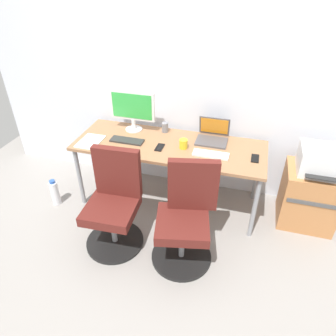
% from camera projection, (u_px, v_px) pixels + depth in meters
% --- Properties ---
extents(ground_plane, '(5.28, 5.28, 0.00)m').
position_uv_depth(ground_plane, '(169.00, 200.00, 3.49)').
color(ground_plane, gray).
extents(back_wall, '(4.40, 0.04, 2.60)m').
position_uv_depth(back_wall, '(181.00, 74.00, 3.11)').
color(back_wall, silver).
rests_on(back_wall, ground).
extents(desk, '(1.90, 0.69, 0.72)m').
position_uv_depth(desk, '(169.00, 149.00, 3.12)').
color(desk, '#996B47').
rests_on(desk, ground).
extents(office_chair_left, '(0.54, 0.54, 0.94)m').
position_uv_depth(office_chair_left, '(114.00, 205.00, 2.78)').
color(office_chair_left, black).
rests_on(office_chair_left, ground).
extents(office_chair_right, '(0.54, 0.54, 0.94)m').
position_uv_depth(office_chair_right, '(186.00, 219.00, 2.63)').
color(office_chair_right, black).
rests_on(office_chair_right, ground).
extents(side_cabinet, '(0.52, 0.45, 0.61)m').
position_uv_depth(side_cabinet, '(309.00, 197.00, 3.06)').
color(side_cabinet, '#B77542').
rests_on(side_cabinet, ground).
extents(printer, '(0.38, 0.40, 0.24)m').
position_uv_depth(printer, '(321.00, 161.00, 2.82)').
color(printer, silver).
rests_on(printer, side_cabinet).
extents(water_bottle_on_floor, '(0.09, 0.09, 0.31)m').
position_uv_depth(water_bottle_on_floor, '(55.00, 193.00, 3.37)').
color(water_bottle_on_floor, white).
rests_on(water_bottle_on_floor, ground).
extents(desktop_monitor, '(0.48, 0.18, 0.43)m').
position_uv_depth(desktop_monitor, '(132.00, 108.00, 3.22)').
color(desktop_monitor, silver).
rests_on(desktop_monitor, desk).
extents(open_laptop, '(0.31, 0.28, 0.22)m').
position_uv_depth(open_laptop, '(213.00, 135.00, 3.14)').
color(open_laptop, '#4C4C51').
rests_on(open_laptop, desk).
extents(keyboard_by_monitor, '(0.34, 0.12, 0.02)m').
position_uv_depth(keyboard_by_monitor, '(127.00, 141.00, 3.14)').
color(keyboard_by_monitor, '#2D2D2D').
rests_on(keyboard_by_monitor, desk).
extents(keyboard_by_laptop, '(0.34, 0.12, 0.02)m').
position_uv_depth(keyboard_by_laptop, '(211.00, 154.00, 2.91)').
color(keyboard_by_laptop, silver).
rests_on(keyboard_by_laptop, desk).
extents(mouse_by_monitor, '(0.06, 0.10, 0.03)m').
position_uv_depth(mouse_by_monitor, '(197.00, 161.00, 2.80)').
color(mouse_by_monitor, '#515156').
rests_on(mouse_by_monitor, desk).
extents(mouse_by_laptop, '(0.06, 0.10, 0.03)m').
position_uv_depth(mouse_by_laptop, '(213.00, 165.00, 2.75)').
color(mouse_by_laptop, silver).
rests_on(mouse_by_laptop, desk).
extents(coffee_mug, '(0.08, 0.08, 0.09)m').
position_uv_depth(coffee_mug, '(183.00, 144.00, 3.01)').
color(coffee_mug, yellow).
rests_on(coffee_mug, desk).
extents(pen_cup, '(0.07, 0.07, 0.10)m').
position_uv_depth(pen_cup, '(165.00, 127.00, 3.29)').
color(pen_cup, slate).
rests_on(pen_cup, desk).
extents(phone_near_monitor, '(0.07, 0.14, 0.01)m').
position_uv_depth(phone_near_monitor, '(160.00, 147.00, 3.03)').
color(phone_near_monitor, black).
rests_on(phone_near_monitor, desk).
extents(phone_near_laptop, '(0.07, 0.14, 0.01)m').
position_uv_depth(phone_near_laptop, '(255.00, 158.00, 2.86)').
color(phone_near_laptop, black).
rests_on(phone_near_laptop, desk).
extents(paper_pile, '(0.21, 0.30, 0.01)m').
position_uv_depth(paper_pile, '(90.00, 141.00, 3.13)').
color(paper_pile, white).
rests_on(paper_pile, desk).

